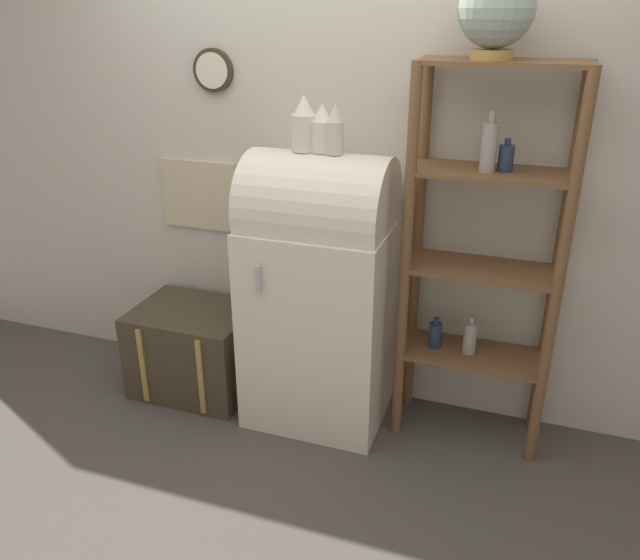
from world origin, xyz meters
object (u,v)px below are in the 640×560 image
vase_left (304,125)px  vase_center (322,130)px  suitcase_trunk (195,349)px  globe (496,10)px  refrigerator (319,289)px  vase_right (335,131)px

vase_left → vase_center: vase_left is taller
suitcase_trunk → vase_left: (0.66, 0.02, 1.28)m
suitcase_trunk → globe: 2.29m
vase_left → vase_center: 0.09m
globe → vase_left: globe is taller
refrigerator → vase_left: size_ratio=5.60×
suitcase_trunk → vase_center: bearing=1.6°
suitcase_trunk → vase_right: size_ratio=2.90×
globe → vase_right: (-0.64, -0.06, -0.49)m
suitcase_trunk → vase_left: 1.44m
suitcase_trunk → vase_right: bearing=0.1°
refrigerator → vase_center: (0.01, 0.01, 0.78)m
vase_left → vase_right: 0.16m
refrigerator → vase_center: vase_center is taller
refrigerator → vase_right: (0.08, -0.01, 0.79)m
vase_left → vase_right: bearing=-7.2°
globe → vase_right: size_ratio=1.55×
refrigerator → vase_right: bearing=-5.0°
globe → suitcase_trunk: bearing=-177.4°
suitcase_trunk → vase_right: 1.51m
vase_center → vase_right: size_ratio=0.98×
suitcase_trunk → vase_left: vase_left is taller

